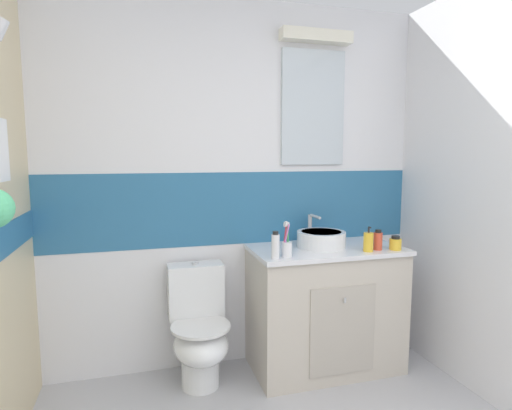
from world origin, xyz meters
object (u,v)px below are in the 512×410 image
soap_dispenser (368,242)px  lotion_bottle_short (378,240)px  toilet (199,330)px  deodorant_spray_can (275,246)px  toothbrush_cup (287,247)px  sink_basin (321,238)px  hair_gel_jar (395,243)px

soap_dispenser → lotion_bottle_short: (0.08, 0.02, 0.00)m
toilet → deodorant_spray_can: (0.44, -0.22, 0.57)m
toothbrush_cup → soap_dispenser: 0.55m
sink_basin → toothbrush_cup: bearing=-148.8°
toilet → deodorant_spray_can: deodorant_spray_can is taller
lotion_bottle_short → deodorant_spray_can: deodorant_spray_can is taller
lotion_bottle_short → hair_gel_jar: bearing=-13.4°
sink_basin → toothbrush_cup: size_ratio=1.68×
soap_dispenser → deodorant_spray_can: bearing=-179.1°
hair_gel_jar → deodorant_spray_can: 0.83m
deodorant_spray_can → soap_dispenser: bearing=0.9°
sink_basin → lotion_bottle_short: sink_basin is taller
toilet → toothbrush_cup: bearing=-21.1°
soap_dispenser → toothbrush_cup: bearing=178.4°
sink_basin → toothbrush_cup: toothbrush_cup is taller
sink_basin → deodorant_spray_can: (-0.40, -0.22, 0.02)m
sink_basin → toilet: sink_basin is taller
sink_basin → toilet: 1.00m
soap_dispenser → deodorant_spray_can: deodorant_spray_can is taller
toilet → toothbrush_cup: size_ratio=3.48×
lotion_bottle_short → toothbrush_cup: bearing=-179.4°
toothbrush_cup → deodorant_spray_can: (-0.08, -0.03, 0.02)m
sink_basin → toilet: size_ratio=0.48×
toilet → soap_dispenser: bearing=-11.3°
sink_basin → soap_dispenser: (0.24, -0.21, 0.00)m
toothbrush_cup → deodorant_spray_can: 0.09m
toilet → hair_gel_jar: hair_gel_jar is taller
toothbrush_cup → hair_gel_jar: toothbrush_cup is taller
toilet → hair_gel_jar: 1.39m
toilet → deodorant_spray_can: 0.75m
toilet → toothbrush_cup: (0.52, -0.20, 0.55)m
soap_dispenser → toilet: bearing=168.7°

